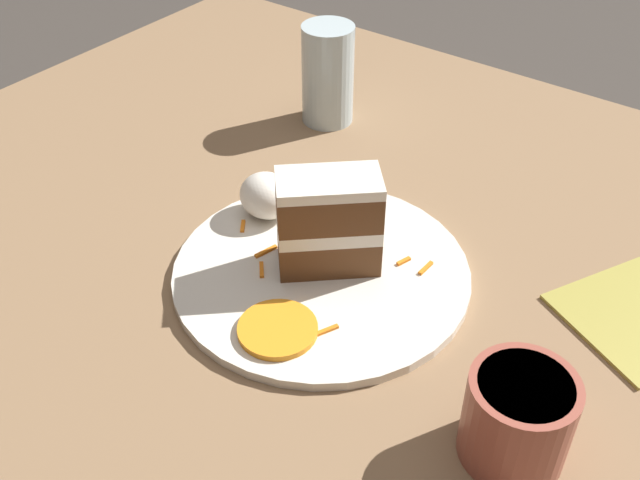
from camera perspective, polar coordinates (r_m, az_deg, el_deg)
The scene contains 9 objects.
ground_plane at distance 0.77m, azimuth -0.24°, elevation -4.97°, with size 6.00×6.00×0.00m, color #38332D.
dining_table at distance 0.75m, azimuth -0.24°, elevation -4.04°, with size 1.20×1.07×0.03m, color #846647.
plate at distance 0.74m, azimuth -0.00°, elevation -2.43°, with size 0.29×0.29×0.01m, color silver.
cake_slice at distance 0.72m, azimuth 0.47°, elevation 1.46°, with size 0.11×0.11×0.10m.
cream_dollop at distance 0.80m, azimuth -4.10°, elevation 3.40°, with size 0.06×0.05×0.05m, color white.
orange_garnish at distance 0.68m, azimuth -3.25°, elevation -6.79°, with size 0.07×0.07×0.01m, color orange.
carrot_shreds_scatter at distance 0.74m, azimuth -0.26°, elevation -2.12°, with size 0.20×0.15×0.00m.
drinking_glass at distance 0.98m, azimuth 0.59°, elevation 12.03°, with size 0.07×0.07×0.13m.
coffee_mug at distance 0.59m, azimuth 14.86°, elevation -12.82°, with size 0.08×0.08×0.08m.
Camera 1 is at (-0.33, 0.44, 0.53)m, focal length 42.00 mm.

